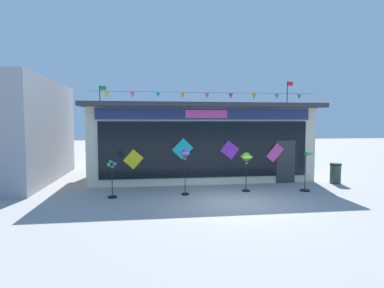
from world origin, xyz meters
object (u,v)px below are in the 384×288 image
Objects in this scene: kite_shop_building at (197,140)px; wind_spinner_center_left at (246,160)px; wind_spinner_left at (185,159)px; trash_bin at (335,173)px; wind_spinner_center_right at (307,170)px; wind_spinner_far_left at (112,176)px.

kite_shop_building is 4.42m from wind_spinner_center_left.
wind_spinner_left reaches higher than trash_bin.
trash_bin is at bearing 10.41° from wind_spinner_left.
wind_spinner_left is 5.13m from wind_spinner_center_right.
wind_spinner_left is 2.58m from wind_spinner_center_left.
kite_shop_building reaches higher than wind_spinner_center_right.
wind_spinner_far_left is 10.11m from trash_bin.
kite_shop_building is 6.12m from wind_spinner_far_left.
wind_spinner_center_left reaches higher than trash_bin.
wind_spinner_center_right is at bearing 0.92° from wind_spinner_far_left.
kite_shop_building is at bearing 48.97° from wind_spinner_far_left.
kite_shop_building is 11.63× the size of trash_bin.
wind_spinner_center_left is (1.39, -4.15, -0.58)m from kite_shop_building.
wind_spinner_center_right is at bearing 0.02° from wind_spinner_left.
wind_spinner_far_left is at bearing -175.73° from wind_spinner_center_left.
wind_spinner_left is at bearing 2.57° from wind_spinner_far_left.
trash_bin is (2.11, 1.32, -0.42)m from wind_spinner_center_right.
kite_shop_building is 4.60m from wind_spinner_left.
wind_spinner_center_left is (2.57, 0.27, -0.12)m from wind_spinner_left.
wind_spinner_left is 1.91× the size of trash_bin.
wind_spinner_center_right reaches higher than wind_spinner_center_left.
wind_spinner_far_left is 1.54× the size of trash_bin.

